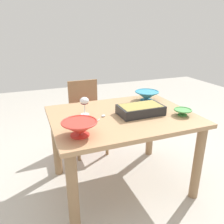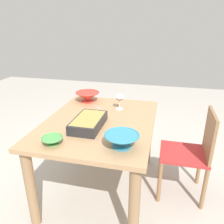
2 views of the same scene
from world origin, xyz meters
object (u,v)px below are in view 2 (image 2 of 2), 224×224
Objects in this scene: casserole_dish at (89,122)px; small_bowl at (52,140)px; mixing_bowl at (122,140)px; dining_table at (100,133)px; chair at (193,152)px; serving_spoon at (104,111)px; wine_glass at (120,98)px; serving_bowl at (88,96)px.

small_bowl is at bearing -25.78° from casserole_dish.
casserole_dish is at bearing 154.22° from small_bowl.
casserole_dish is 0.41m from mixing_bowl.
small_bowl reaches higher than dining_table.
dining_table is at bearing -82.24° from chair.
serving_spoon reaches higher than dining_table.
wine_glass is at bearing -166.92° from mixing_bowl.
dining_table is at bearing 161.42° from casserole_dish.
mixing_bowl is (0.40, 0.28, 0.18)m from dining_table.
chair is 0.90m from serving_spoon.
dining_table is 4.86× the size of serving_bowl.
small_bowl is (0.59, -1.03, 0.30)m from chair.
small_bowl reaches higher than serving_spoon.
small_bowl is (0.08, -0.48, -0.02)m from mixing_bowl.
mixing_bowl is (0.51, -0.55, 0.32)m from chair.
chair reaches higher than mixing_bowl.
serving_bowl is at bearing -147.04° from mixing_bowl.
serving_spoon is (-0.20, -0.02, 0.14)m from dining_table.
wine_glass is (-0.30, 0.11, 0.24)m from dining_table.
serving_bowl is at bearing -106.71° from chair.
wine_glass is 1.04× the size of small_bowl.
serving_bowl is 0.34m from serving_spoon.
dining_table is 1.44× the size of chair.
serving_bowl is at bearing -176.21° from small_bowl.
serving_bowl reaches higher than dining_table.
casserole_dish is at bearing -18.58° from dining_table.
dining_table is 5.04× the size of mixing_bowl.
dining_table is 7.71× the size of wine_glass.
wine_glass is at bearing -105.06° from chair.
dining_table is at bearing -145.31° from mixing_bowl.
chair reaches higher than serving_bowl.
small_bowl is 0.92m from serving_bowl.
serving_spoon is at bearing -53.67° from wine_glass.
dining_table is 0.84m from chair.
wine_glass is at bearing 157.68° from small_bowl.
casserole_dish is 1.59× the size of mixing_bowl.
serving_spoon is at bearing 175.56° from casserole_dish.
serving_bowl is (-0.59, -0.22, 0.01)m from casserole_dish.
serving_spoon is (0.10, -0.14, -0.11)m from wine_glass.
mixing_bowl reaches higher than dining_table.
wine_glass reaches higher than serving_spoon.
casserole_dish is at bearing -4.44° from serving_spoon.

